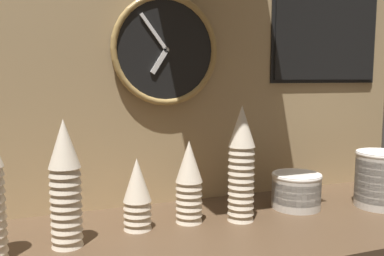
# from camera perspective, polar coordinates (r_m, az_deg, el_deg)

# --- Properties ---
(ground_plane) EXTENTS (1.60, 0.56, 0.04)m
(ground_plane) POSITION_cam_1_polar(r_m,az_deg,el_deg) (1.18, 4.83, -14.21)
(ground_plane) COLOR #4C3826
(wall_tiled_back) EXTENTS (1.60, 0.03, 1.05)m
(wall_tiled_back) POSITION_cam_1_polar(r_m,az_deg,el_deg) (1.35, 0.21, 12.04)
(wall_tiled_back) COLOR tan
(wall_tiled_back) RESTS_ON ground_plane
(cup_stack_center) EXTENTS (0.08, 0.08, 0.23)m
(cup_stack_center) POSITION_cam_1_polar(r_m,az_deg,el_deg) (1.15, -0.42, -7.53)
(cup_stack_center) COLOR beige
(cup_stack_center) RESTS_ON ground_plane
(cup_stack_left) EXTENTS (0.08, 0.08, 0.31)m
(cup_stack_left) POSITION_cam_1_polar(r_m,az_deg,el_deg) (1.03, -17.36, -7.41)
(cup_stack_left) COLOR beige
(cup_stack_left) RESTS_ON ground_plane
(cup_stack_center_left) EXTENTS (0.08, 0.08, 0.20)m
(cup_stack_center_left) POSITION_cam_1_polar(r_m,az_deg,el_deg) (1.12, -7.70, -9.15)
(cup_stack_center_left) COLOR beige
(cup_stack_center_left) RESTS_ON ground_plane
(cup_stack_center_right) EXTENTS (0.08, 0.08, 0.33)m
(cup_stack_center_right) POSITION_cam_1_polar(r_m,az_deg,el_deg) (1.17, 6.94, -4.98)
(cup_stack_center_right) COLOR beige
(cup_stack_center_right) RESTS_ON ground_plane
(bowl_stack_right) EXTENTS (0.16, 0.16, 0.11)m
(bowl_stack_right) POSITION_cam_1_polar(r_m,az_deg,el_deg) (1.33, 14.42, -8.33)
(bowl_stack_right) COLOR beige
(bowl_stack_right) RESTS_ON ground_plane
(bowl_stack_far_right) EXTENTS (0.16, 0.16, 0.18)m
(bowl_stack_far_right) POSITION_cam_1_polar(r_m,az_deg,el_deg) (1.43, 24.92, -6.38)
(bowl_stack_far_right) COLOR beige
(bowl_stack_far_right) RESTS_ON ground_plane
(wall_clock) EXTENTS (0.34, 0.03, 0.34)m
(wall_clock) POSITION_cam_1_polar(r_m,az_deg,el_deg) (1.29, -3.73, 10.86)
(wall_clock) COLOR black
(menu_board) EXTENTS (0.45, 0.01, 0.46)m
(menu_board) POSITION_cam_1_polar(r_m,az_deg,el_deg) (1.59, 18.40, 14.27)
(menu_board) COLOR black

